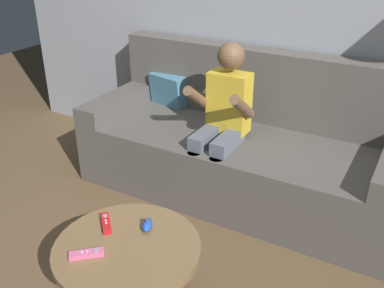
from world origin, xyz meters
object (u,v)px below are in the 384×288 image
(couch, at_px, (242,148))
(game_remote_pink_near_edge, at_px, (87,254))
(coffee_table, at_px, (129,256))
(nunchuk_blue, at_px, (147,225))
(person_seated_on_couch, at_px, (222,118))
(game_remote_red_far_corner, at_px, (106,223))

(couch, height_order, game_remote_pink_near_edge, couch)
(couch, distance_m, coffee_table, 1.25)
(game_remote_pink_near_edge, distance_m, nunchuk_blue, 0.29)
(person_seated_on_couch, relative_size, game_remote_pink_near_edge, 7.89)
(person_seated_on_couch, distance_m, coffee_table, 1.08)
(coffee_table, height_order, game_remote_pink_near_edge, game_remote_pink_near_edge)
(game_remote_pink_near_edge, xyz_separation_m, game_remote_red_far_corner, (-0.07, 0.20, 0.00))
(nunchuk_blue, bearing_deg, couch, 91.45)
(game_remote_red_far_corner, bearing_deg, game_remote_pink_near_edge, -72.00)
(couch, xyz_separation_m, person_seated_on_couch, (-0.06, -0.19, 0.27))
(couch, relative_size, nunchuk_blue, 20.31)
(couch, relative_size, game_remote_red_far_corner, 16.31)
(game_remote_pink_near_edge, bearing_deg, person_seated_on_couch, 88.83)
(nunchuk_blue, relative_size, game_remote_red_far_corner, 0.80)
(person_seated_on_couch, bearing_deg, couch, 73.31)
(couch, bearing_deg, nunchuk_blue, -88.55)
(coffee_table, relative_size, nunchuk_blue, 6.28)
(couch, distance_m, game_remote_red_far_corner, 1.20)
(couch, distance_m, game_remote_pink_near_edge, 1.39)
(person_seated_on_couch, bearing_deg, game_remote_red_far_corner, -95.15)
(game_remote_pink_near_edge, bearing_deg, nunchuk_blue, 68.16)
(nunchuk_blue, bearing_deg, coffee_table, -93.31)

